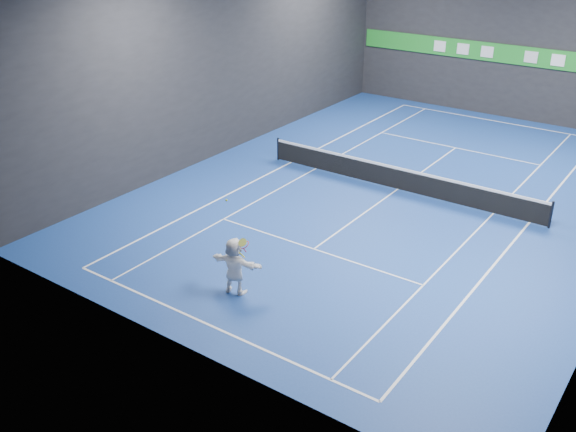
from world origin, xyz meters
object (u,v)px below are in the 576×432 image
Objects in this scene: tennis_ball at (226,200)px; tennis_net at (398,178)px; player at (234,266)px; tennis_racket at (244,246)px.

tennis_net is (0.88, 9.85, -2.36)m from tennis_ball.
tennis_ball is (-0.42, 0.25, 1.98)m from player.
tennis_racket is (0.36, 0.05, 0.78)m from player.
player is 2.04m from tennis_ball.
tennis_racket is at bearing 177.86° from player.
tennis_racket reaches higher than tennis_net.
tennis_net is at bearing 89.45° from tennis_racket.
tennis_ball is 10.17m from tennis_net.
player is 0.15× the size of tennis_net.
tennis_net is at bearing -102.22° from player.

